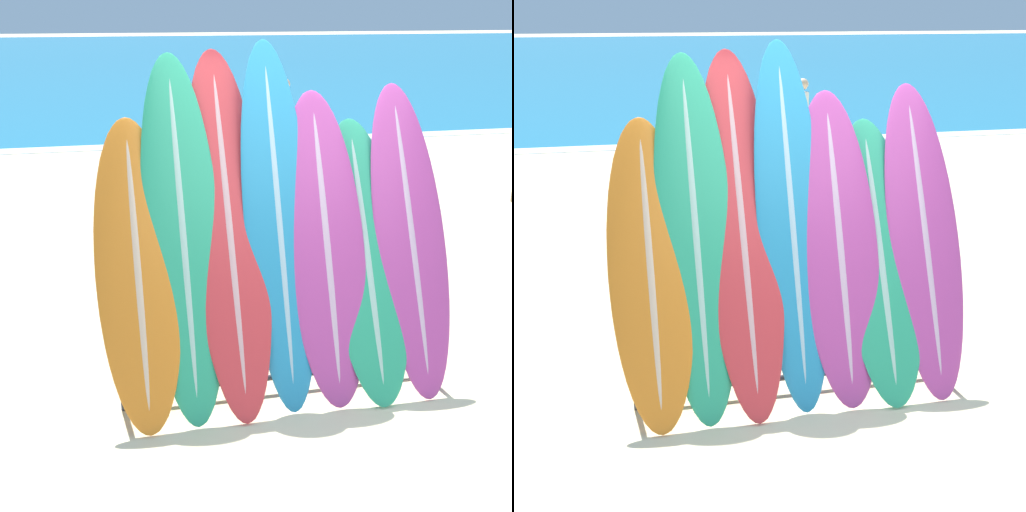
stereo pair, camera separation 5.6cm
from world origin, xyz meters
The scene contains 12 objects.
ground_plane centered at (0.00, 0.00, 0.00)m, with size 160.00×160.00×0.00m, color beige.
ocean_water centered at (0.00, 40.00, 0.00)m, with size 120.00×60.00×0.01m.
surfboard_rack centered at (-0.38, 0.56, 0.42)m, with size 2.33×0.04×0.77m.
surfboard_slot_0 centered at (-1.37, 0.64, 0.99)m, with size 0.57×1.03×1.99m.
surfboard_slot_1 centered at (-1.04, 0.74, 1.20)m, with size 0.54×1.13×2.41m.
surfboard_slot_2 centered at (-0.72, 0.76, 1.21)m, with size 0.55×1.27×2.43m.
surfboard_slot_3 centered at (-0.36, 0.73, 1.24)m, with size 0.50×1.06×2.49m.
surfboard_slot_4 centered at (-0.03, 0.66, 1.07)m, with size 0.58×0.98×2.14m.
surfboard_slot_5 centered at (0.28, 0.64, 0.96)m, with size 0.59×1.05×1.92m.
surfboard_slot_6 centered at (0.63, 0.69, 1.08)m, with size 0.55×1.10×2.17m.
person_near_water centered at (-0.64, 3.29, 0.96)m, with size 0.29×0.24×1.76m.
person_mid_beach centered at (1.82, 8.51, 0.82)m, with size 0.20×0.25×1.51m.
Camera 1 is at (-1.62, -3.93, 2.69)m, focal length 50.00 mm.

